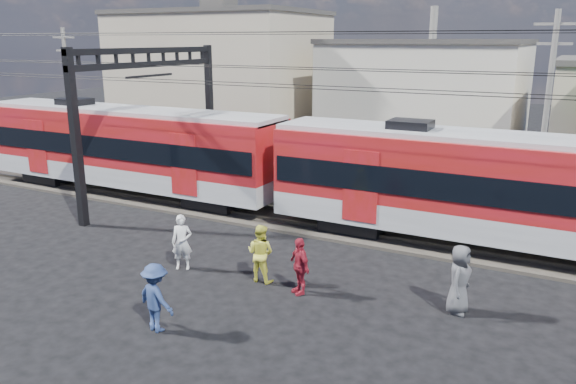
% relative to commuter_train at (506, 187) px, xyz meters
% --- Properties ---
extents(ground, '(120.00, 120.00, 0.00)m').
position_rel_commuter_train_xyz_m(ground, '(-5.34, -8.00, -2.40)').
color(ground, black).
rests_on(ground, ground).
extents(track_bed, '(70.00, 3.40, 0.12)m').
position_rel_commuter_train_xyz_m(track_bed, '(-5.34, 0.00, -2.34)').
color(track_bed, '#2D2823').
rests_on(track_bed, ground).
extents(rail_near, '(70.00, 0.12, 0.12)m').
position_rel_commuter_train_xyz_m(rail_near, '(-5.34, -0.75, -2.22)').
color(rail_near, '#59544C').
rests_on(rail_near, track_bed).
extents(rail_far, '(70.00, 0.12, 0.12)m').
position_rel_commuter_train_xyz_m(rail_far, '(-5.34, 0.75, -2.22)').
color(rail_far, '#59544C').
rests_on(rail_far, track_bed).
extents(commuter_train, '(50.30, 3.08, 4.17)m').
position_rel_commuter_train_xyz_m(commuter_train, '(0.00, 0.00, 0.00)').
color(commuter_train, black).
rests_on(commuter_train, ground).
extents(catenary, '(70.00, 9.30, 7.52)m').
position_rel_commuter_train_xyz_m(catenary, '(-13.99, -0.00, 2.73)').
color(catenary, black).
rests_on(catenary, ground).
extents(building_west, '(14.28, 10.20, 9.30)m').
position_rel_commuter_train_xyz_m(building_west, '(-22.34, 16.00, 2.25)').
color(building_west, tan).
rests_on(building_west, ground).
extents(building_midwest, '(12.24, 12.24, 7.30)m').
position_rel_commuter_train_xyz_m(building_midwest, '(-7.34, 19.00, 1.25)').
color(building_midwest, beige).
rests_on(building_midwest, ground).
extents(utility_pole_mid, '(1.80, 0.24, 8.50)m').
position_rel_commuter_train_xyz_m(utility_pole_mid, '(0.66, 7.00, 2.13)').
color(utility_pole_mid, slate).
rests_on(utility_pole_mid, ground).
extents(utility_pole_west, '(1.80, 0.24, 8.00)m').
position_rel_commuter_train_xyz_m(utility_pole_west, '(-27.34, 6.00, 1.88)').
color(utility_pole_west, slate).
rests_on(utility_pole_west, ground).
extents(pedestrian_a, '(0.79, 0.69, 1.82)m').
position_rel_commuter_train_xyz_m(pedestrian_a, '(-9.03, -6.22, -1.49)').
color(pedestrian_a, silver).
rests_on(pedestrian_a, ground).
extents(pedestrian_b, '(0.90, 0.70, 1.83)m').
position_rel_commuter_train_xyz_m(pedestrian_b, '(-6.28, -5.89, -1.49)').
color(pedestrian_b, '#D4D442').
rests_on(pedestrian_b, ground).
extents(pedestrian_c, '(1.29, 0.91, 1.82)m').
position_rel_commuter_train_xyz_m(pedestrian_c, '(-7.10, -9.78, -1.49)').
color(pedestrian_c, navy).
rests_on(pedestrian_c, ground).
extents(pedestrian_d, '(1.07, 0.94, 1.73)m').
position_rel_commuter_train_xyz_m(pedestrian_d, '(-4.82, -6.12, -1.54)').
color(pedestrian_d, maroon).
rests_on(pedestrian_d, ground).
extents(pedestrian_e, '(0.70, 1.00, 1.95)m').
position_rel_commuter_train_xyz_m(pedestrian_e, '(-0.42, -5.22, -1.42)').
color(pedestrian_e, '#47474B').
rests_on(pedestrian_e, ground).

